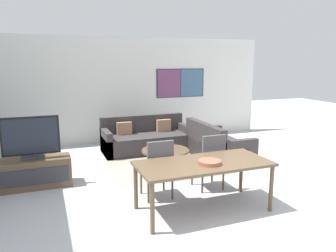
{
  "coord_description": "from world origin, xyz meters",
  "views": [
    {
      "loc": [
        -2.25,
        -3.19,
        2.18
      ],
      "look_at": [
        -0.05,
        2.54,
        0.95
      ],
      "focal_mm": 35.0,
      "sensor_mm": 36.0,
      "label": 1
    }
  ],
  "objects_px": {
    "dining_chair_left": "(158,167)",
    "fruit_bowl": "(210,162)",
    "dining_table": "(203,167)",
    "sofa_side": "(216,147)",
    "coffee_table": "(165,154)",
    "dining_chair_centre": "(210,160)",
    "sofa_main": "(146,139)",
    "television": "(31,138)",
    "tv_console": "(34,173)"
  },
  "relations": [
    {
      "from": "dining_chair_left",
      "to": "fruit_bowl",
      "type": "bearing_deg",
      "value": -54.38
    },
    {
      "from": "dining_table",
      "to": "sofa_side",
      "type": "bearing_deg",
      "value": 56.58
    },
    {
      "from": "fruit_bowl",
      "to": "coffee_table",
      "type": "bearing_deg",
      "value": 86.04
    },
    {
      "from": "dining_table",
      "to": "dining_chair_centre",
      "type": "height_order",
      "value": "dining_chair_centre"
    },
    {
      "from": "dining_chair_left",
      "to": "coffee_table",
      "type": "bearing_deg",
      "value": 65.3
    },
    {
      "from": "sofa_main",
      "to": "fruit_bowl",
      "type": "height_order",
      "value": "sofa_main"
    },
    {
      "from": "dining_chair_left",
      "to": "sofa_main",
      "type": "bearing_deg",
      "value": 76.64
    },
    {
      "from": "television",
      "to": "dining_chair_centre",
      "type": "relative_size",
      "value": 0.97
    },
    {
      "from": "tv_console",
      "to": "fruit_bowl",
      "type": "height_order",
      "value": "fruit_bowl"
    },
    {
      "from": "television",
      "to": "fruit_bowl",
      "type": "height_order",
      "value": "television"
    },
    {
      "from": "sofa_side",
      "to": "dining_chair_left",
      "type": "bearing_deg",
      "value": 129.2
    },
    {
      "from": "tv_console",
      "to": "sofa_main",
      "type": "xyz_separation_m",
      "value": [
        2.54,
        1.6,
        0.02
      ]
    },
    {
      "from": "dining_chair_left",
      "to": "dining_table",
      "type": "bearing_deg",
      "value": -52.38
    },
    {
      "from": "tv_console",
      "to": "sofa_main",
      "type": "height_order",
      "value": "sofa_main"
    },
    {
      "from": "television",
      "to": "sofa_side",
      "type": "distance_m",
      "value": 3.86
    },
    {
      "from": "dining_table",
      "to": "dining_chair_centre",
      "type": "distance_m",
      "value": 0.84
    },
    {
      "from": "sofa_main",
      "to": "television",
      "type": "bearing_deg",
      "value": -147.82
    },
    {
      "from": "sofa_main",
      "to": "dining_chair_centre",
      "type": "relative_size",
      "value": 2.18
    },
    {
      "from": "tv_console",
      "to": "dining_table",
      "type": "xyz_separation_m",
      "value": [
        2.35,
        -1.86,
        0.41
      ]
    },
    {
      "from": "television",
      "to": "sofa_main",
      "type": "relative_size",
      "value": 0.44
    },
    {
      "from": "television",
      "to": "fruit_bowl",
      "type": "bearing_deg",
      "value": -39.48
    },
    {
      "from": "television",
      "to": "tv_console",
      "type": "bearing_deg",
      "value": -90.0
    },
    {
      "from": "sofa_side",
      "to": "tv_console",
      "type": "bearing_deg",
      "value": 95.04
    },
    {
      "from": "dining_chair_left",
      "to": "dining_chair_centre",
      "type": "height_order",
      "value": "same"
    },
    {
      "from": "sofa_side",
      "to": "dining_table",
      "type": "relative_size",
      "value": 0.84
    },
    {
      "from": "dining_chair_left",
      "to": "fruit_bowl",
      "type": "relative_size",
      "value": 3.0
    },
    {
      "from": "tv_console",
      "to": "dining_table",
      "type": "bearing_deg",
      "value": -38.42
    },
    {
      "from": "sofa_main",
      "to": "dining_chair_left",
      "type": "relative_size",
      "value": 2.18
    },
    {
      "from": "coffee_table",
      "to": "sofa_side",
      "type": "bearing_deg",
      "value": 4.93
    },
    {
      "from": "sofa_main",
      "to": "coffee_table",
      "type": "relative_size",
      "value": 2.15
    },
    {
      "from": "television",
      "to": "dining_table",
      "type": "relative_size",
      "value": 0.49
    },
    {
      "from": "dining_chair_centre",
      "to": "dining_table",
      "type": "bearing_deg",
      "value": -125.3
    },
    {
      "from": "television",
      "to": "dining_chair_left",
      "type": "distance_m",
      "value": 2.27
    },
    {
      "from": "dining_table",
      "to": "fruit_bowl",
      "type": "height_order",
      "value": "fruit_bowl"
    },
    {
      "from": "tv_console",
      "to": "coffee_table",
      "type": "xyz_separation_m",
      "value": [
        2.54,
        0.23,
        0.02
      ]
    },
    {
      "from": "sofa_side",
      "to": "dining_table",
      "type": "distance_m",
      "value": 2.66
    },
    {
      "from": "tv_console",
      "to": "dining_chair_centre",
      "type": "distance_m",
      "value": 3.08
    },
    {
      "from": "sofa_side",
      "to": "fruit_bowl",
      "type": "bearing_deg",
      "value": 148.56
    },
    {
      "from": "coffee_table",
      "to": "fruit_bowl",
      "type": "height_order",
      "value": "fruit_bowl"
    },
    {
      "from": "television",
      "to": "sofa_main",
      "type": "bearing_deg",
      "value": 32.18
    },
    {
      "from": "dining_table",
      "to": "dining_chair_centre",
      "type": "relative_size",
      "value": 1.99
    },
    {
      "from": "tv_console",
      "to": "television",
      "type": "bearing_deg",
      "value": 90.0
    },
    {
      "from": "tv_console",
      "to": "coffee_table",
      "type": "distance_m",
      "value": 2.55
    },
    {
      "from": "coffee_table",
      "to": "television",
      "type": "bearing_deg",
      "value": -174.92
    },
    {
      "from": "tv_console",
      "to": "dining_chair_left",
      "type": "bearing_deg",
      "value": -33.57
    },
    {
      "from": "coffee_table",
      "to": "dining_chair_centre",
      "type": "height_order",
      "value": "dining_chair_centre"
    },
    {
      "from": "dining_chair_centre",
      "to": "sofa_side",
      "type": "bearing_deg",
      "value": 57.45
    },
    {
      "from": "sofa_main",
      "to": "sofa_side",
      "type": "height_order",
      "value": "same"
    },
    {
      "from": "sofa_main",
      "to": "dining_chair_left",
      "type": "distance_m",
      "value": 2.93
    },
    {
      "from": "dining_chair_left",
      "to": "sofa_side",
      "type": "bearing_deg",
      "value": 39.2
    }
  ]
}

